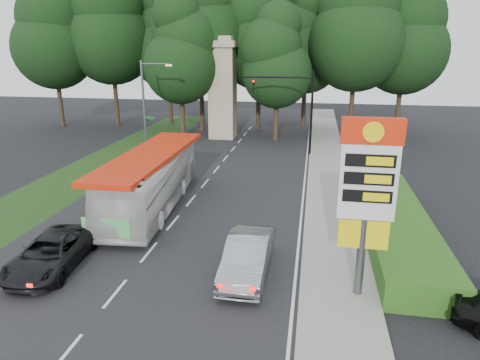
% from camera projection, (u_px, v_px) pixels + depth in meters
% --- Properties ---
extents(ground, '(120.00, 120.00, 0.00)m').
position_uv_depth(ground, '(109.00, 301.00, 16.03)').
color(ground, black).
rests_on(ground, ground).
extents(road_surface, '(14.00, 80.00, 0.02)m').
position_uv_depth(road_surface, '(195.00, 195.00, 27.30)').
color(road_surface, black).
rests_on(road_surface, ground).
extents(sidewalk_right, '(3.00, 80.00, 0.12)m').
position_uv_depth(sidewalk_right, '(331.00, 203.00, 25.90)').
color(sidewalk_right, gray).
rests_on(sidewalk_right, ground).
extents(grass_verge_left, '(5.00, 50.00, 0.02)m').
position_uv_depth(grass_verge_left, '(102.00, 164.00, 34.49)').
color(grass_verge_left, '#193814').
rests_on(grass_verge_left, ground).
extents(hedge, '(3.00, 14.00, 1.20)m').
position_uv_depth(hedge, '(395.00, 224.00, 21.49)').
color(hedge, '#2C5516').
rests_on(hedge, ground).
extents(gas_station_pylon, '(2.10, 0.45, 6.85)m').
position_uv_depth(gas_station_pylon, '(367.00, 185.00, 15.07)').
color(gas_station_pylon, '#59595E').
rests_on(gas_station_pylon, ground).
extents(traffic_signal_mast, '(6.10, 0.35, 7.20)m').
position_uv_depth(traffic_signal_mast, '(296.00, 101.00, 36.25)').
color(traffic_signal_mast, black).
rests_on(traffic_signal_mast, ground).
extents(streetlight_signs, '(2.75, 0.98, 8.00)m').
position_uv_depth(streetlight_signs, '(146.00, 103.00, 36.51)').
color(streetlight_signs, '#59595E').
rests_on(streetlight_signs, ground).
extents(monument, '(3.00, 3.00, 10.05)m').
position_uv_depth(monument, '(223.00, 88.00, 43.01)').
color(monument, tan).
rests_on(monument, ground).
extents(tree_far_west, '(8.96, 8.96, 17.60)m').
position_uv_depth(tree_far_west, '(51.00, 31.00, 47.40)').
color(tree_far_west, '#2D2116').
rests_on(tree_far_west, ground).
extents(tree_west_mid, '(9.80, 9.80, 19.25)m').
position_uv_depth(tree_west_mid, '(109.00, 22.00, 48.01)').
color(tree_west_mid, '#2D2116').
rests_on(tree_west_mid, ground).
extents(tree_west_near, '(8.40, 8.40, 16.50)m').
position_uv_depth(tree_west_near, '(167.00, 38.00, 49.41)').
color(tree_west_near, '#2D2116').
rests_on(tree_west_near, ground).
extents(tree_center_left, '(10.08, 10.08, 19.80)m').
position_uv_depth(tree_center_left, '(200.00, 16.00, 44.23)').
color(tree_center_left, '#2D2116').
rests_on(tree_center_left, ground).
extents(tree_center_right, '(9.24, 9.24, 18.15)m').
position_uv_depth(tree_center_right, '(259.00, 27.00, 45.44)').
color(tree_center_right, '#2D2116').
rests_on(tree_center_right, ground).
extents(tree_east_near, '(8.12, 8.12, 15.95)m').
position_uv_depth(tree_east_near, '(307.00, 40.00, 46.91)').
color(tree_east_near, '#2D2116').
rests_on(tree_east_near, ground).
extents(tree_east_mid, '(9.52, 9.52, 18.70)m').
position_uv_depth(tree_east_mid, '(358.00, 22.00, 41.83)').
color(tree_east_mid, '#2D2116').
rests_on(tree_east_mid, ground).
extents(tree_far_east, '(8.68, 8.68, 17.05)m').
position_uv_depth(tree_far_east, '(406.00, 33.00, 43.20)').
color(tree_far_east, '#2D2116').
rests_on(tree_far_east, ground).
extents(tree_monument_left, '(7.28, 7.28, 14.30)m').
position_uv_depth(tree_monument_left, '(180.00, 51.00, 41.64)').
color(tree_monument_left, '#2D2116').
rests_on(tree_monument_left, ground).
extents(tree_monument_right, '(6.72, 6.72, 13.20)m').
position_uv_depth(tree_monument_right, '(277.00, 58.00, 40.77)').
color(tree_monument_right, '#2D2116').
rests_on(tree_monument_right, ground).
extents(transit_bus, '(3.73, 12.06, 3.31)m').
position_uv_depth(transit_bus, '(152.00, 180.00, 24.88)').
color(transit_bus, silver).
rests_on(transit_bus, ground).
extents(sedan_silver, '(1.72, 4.92, 1.62)m').
position_uv_depth(sedan_silver, '(247.00, 257.00, 17.67)').
color(sedan_silver, '#9B9DA2').
rests_on(sedan_silver, ground).
extents(suv_charcoal, '(2.86, 5.33, 1.42)m').
position_uv_depth(suv_charcoal, '(51.00, 253.00, 18.23)').
color(suv_charcoal, black).
rests_on(suv_charcoal, ground).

